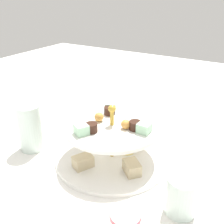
{
  "coord_description": "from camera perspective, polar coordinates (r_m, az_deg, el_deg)",
  "views": [
    {
      "loc": [
        -0.52,
        -0.31,
        0.42
      ],
      "look_at": [
        0.0,
        0.0,
        0.14
      ],
      "focal_mm": 43.19,
      "sensor_mm": 36.0,
      "label": 1
    }
  ],
  "objects": [
    {
      "name": "tiered_serving_stand",
      "position": [
        0.72,
        0.03,
        -6.73
      ],
      "size": [
        0.3,
        0.3,
        0.16
      ],
      "color": "white",
      "rests_on": "ground_plane"
    },
    {
      "name": "water_glass_short_left",
      "position": [
        0.59,
        14.5,
        -16.75
      ],
      "size": [
        0.06,
        0.06,
        0.08
      ],
      "primitive_type": "cylinder",
      "color": "silver",
      "rests_on": "ground_plane"
    },
    {
      "name": "water_glass_tall_right",
      "position": [
        0.79,
        -16.93,
        -3.18
      ],
      "size": [
        0.07,
        0.07,
        0.13
      ],
      "primitive_type": "cylinder",
      "color": "silver",
      "rests_on": "ground_plane"
    },
    {
      "name": "butter_knife_right",
      "position": [
        0.6,
        -19.01,
        -21.09
      ],
      "size": [
        0.05,
        0.17,
        0.0
      ],
      "primitive_type": "cube",
      "rotation": [
        0.0,
        0.0,
        4.48
      ],
      "color": "silver",
      "rests_on": "ground_plane"
    },
    {
      "name": "butter_knife_left",
      "position": [
        0.99,
        0.98,
        -0.28
      ],
      "size": [
        0.07,
        0.16,
        0.0
      ],
      "primitive_type": "cube",
      "rotation": [
        0.0,
        0.0,
        1.93
      ],
      "color": "silver",
      "rests_on": "ground_plane"
    },
    {
      "name": "ground_plane",
      "position": [
        0.74,
        0.0,
        -9.84
      ],
      "size": [
        2.4,
        2.4,
        0.0
      ],
      "primitive_type": "plane",
      "color": "white"
    }
  ]
}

